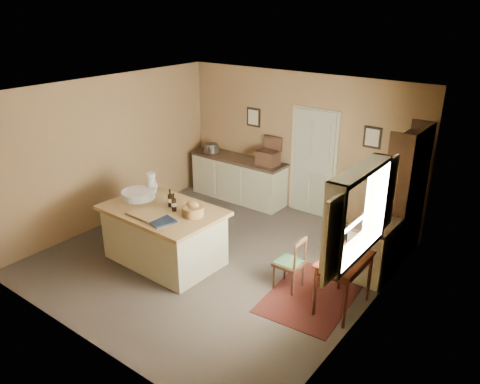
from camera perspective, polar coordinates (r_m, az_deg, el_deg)
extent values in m
plane|color=brown|center=(7.71, -2.86, -8.03)|extent=(5.00, 5.00, 0.00)
cube|color=olive|center=(9.08, 7.14, 5.87)|extent=(5.00, 0.10, 2.70)
cube|color=olive|center=(5.62, -19.70, -5.96)|extent=(5.00, 0.10, 2.70)
cube|color=olive|center=(8.86, -15.63, 4.80)|extent=(0.10, 5.00, 2.70)
cube|color=olive|center=(5.96, 15.78, -3.82)|extent=(0.10, 5.00, 2.70)
plane|color=silver|center=(6.76, -3.30, 12.14)|extent=(5.00, 5.00, 0.00)
cube|color=#A9AE93|center=(8.98, 8.89, 3.62)|extent=(0.97, 0.06, 2.11)
cube|color=black|center=(9.51, 1.66, 9.10)|extent=(0.32, 0.02, 0.38)
cube|color=beige|center=(9.50, 1.62, 9.08)|extent=(0.24, 0.01, 0.30)
cube|color=black|center=(8.37, 15.84, 6.42)|extent=(0.32, 0.02, 0.38)
cube|color=beige|center=(8.35, 15.81, 6.40)|extent=(0.24, 0.01, 0.30)
cube|color=beige|center=(5.98, 13.61, -7.05)|extent=(0.25, 1.32, 0.06)
cube|color=beige|center=(5.55, 14.59, 2.55)|extent=(0.25, 1.32, 0.06)
cube|color=white|center=(5.70, 15.18, -2.72)|extent=(0.01, 1.20, 1.00)
cube|color=beige|center=(5.03, 11.18, -5.82)|extent=(0.04, 0.35, 1.00)
cube|color=beige|center=(6.43, 17.73, -0.13)|extent=(0.04, 0.35, 1.00)
cube|color=beige|center=(7.53, -9.21, -5.40)|extent=(1.76, 1.13, 0.85)
cube|color=#A27A4D|center=(7.33, -9.42, -2.24)|extent=(1.89, 1.26, 0.06)
cylinder|color=white|center=(7.78, -12.29, -0.32)|extent=(0.54, 0.54, 0.11)
cube|color=#A27A4D|center=(7.15, -11.34, -2.65)|extent=(0.55, 0.39, 0.03)
cube|color=black|center=(6.93, -9.78, -3.38)|extent=(0.50, 0.44, 0.02)
cylinder|color=olive|center=(7.01, -5.77, -2.33)|extent=(0.32, 0.32, 0.14)
cylinder|color=black|center=(7.32, -8.50, -0.73)|extent=(0.08, 0.08, 0.29)
cylinder|color=black|center=(7.16, -8.08, -1.24)|extent=(0.08, 0.08, 0.29)
cube|color=beige|center=(9.77, -0.19, 1.52)|extent=(2.06, 0.57, 0.85)
cube|color=#332319|center=(9.62, -0.20, 4.03)|extent=(2.10, 0.60, 0.05)
cube|color=#4A2C1C|center=(9.17, 3.40, 4.16)|extent=(0.41, 0.31, 0.28)
cylinder|color=#59544F|center=(10.02, -3.50, 5.42)|extent=(0.35, 0.35, 0.18)
cube|color=#4C1716|center=(6.88, 8.70, -12.35)|extent=(1.23, 1.68, 0.01)
cube|color=#38160B|center=(6.33, 12.69, -8.03)|extent=(0.51, 0.84, 0.03)
cube|color=#38160B|center=(6.36, 12.64, -8.57)|extent=(0.45, 0.78, 0.10)
cube|color=silver|center=(6.34, 12.29, -7.76)|extent=(0.22, 0.30, 0.01)
cylinder|color=black|center=(6.47, 14.41, -7.09)|extent=(0.05, 0.05, 0.05)
cylinder|color=#38160B|center=(6.31, 9.07, -11.98)|extent=(0.04, 0.04, 0.72)
cylinder|color=#38160B|center=(6.17, 12.71, -13.21)|extent=(0.04, 0.04, 0.72)
cylinder|color=#38160B|center=(6.90, 12.13, -9.00)|extent=(0.04, 0.04, 0.72)
cylinder|color=#38160B|center=(6.77, 15.49, -10.03)|extent=(0.04, 0.04, 0.72)
cube|color=beige|center=(7.41, 16.19, -6.55)|extent=(0.53, 0.96, 0.85)
cube|color=#332319|center=(7.21, 16.57, -3.41)|extent=(0.56, 1.00, 0.05)
cylinder|color=silver|center=(7.06, 15.98, -3.25)|extent=(0.23, 0.23, 0.09)
cube|color=black|center=(7.32, 18.28, -1.41)|extent=(0.37, 0.04, 2.17)
cube|color=black|center=(8.16, 20.51, 0.72)|extent=(0.37, 0.04, 2.17)
cube|color=black|center=(7.69, 20.68, -0.59)|extent=(0.02, 0.98, 2.17)
cube|color=black|center=(8.16, 18.54, -6.99)|extent=(0.37, 0.94, 0.03)
cube|color=black|center=(7.92, 19.01, -3.55)|extent=(0.37, 0.94, 0.03)
cube|color=black|center=(7.71, 19.51, 0.08)|extent=(0.37, 0.94, 0.03)
cube|color=black|center=(7.57, 19.93, 3.13)|extent=(0.37, 0.94, 0.03)
cube|color=black|center=(7.45, 20.36, 6.28)|extent=(0.37, 0.94, 0.03)
cylinder|color=white|center=(7.69, 19.57, 0.50)|extent=(0.12, 0.12, 0.11)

